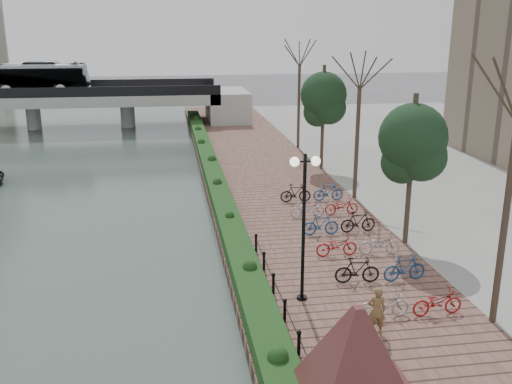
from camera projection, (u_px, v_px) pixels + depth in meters
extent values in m
cube|color=brown|center=(278.00, 197.00, 32.49)|extent=(8.00, 75.00, 0.50)
cube|color=#163E17|center=(215.00, 179.00, 34.21)|extent=(1.10, 56.00, 0.60)
cylinder|color=black|center=(299.00, 344.00, 16.27)|extent=(0.10, 0.10, 0.70)
cylinder|color=black|center=(285.00, 311.00, 18.17)|extent=(0.10, 0.10, 0.70)
cylinder|color=black|center=(273.00, 284.00, 20.07)|extent=(0.10, 0.10, 0.70)
cylinder|color=black|center=(264.00, 262.00, 21.97)|extent=(0.10, 0.10, 0.70)
cylinder|color=black|center=(256.00, 244.00, 23.87)|extent=(0.10, 0.10, 0.70)
pyramid|color=#431C1D|center=(356.00, 359.00, 13.40)|extent=(5.55, 5.55, 2.69)
cylinder|color=black|center=(304.00, 229.00, 19.06)|extent=(0.12, 0.12, 5.14)
cylinder|color=black|center=(305.00, 161.00, 18.41)|extent=(0.70, 0.06, 0.06)
sphere|color=white|center=(295.00, 162.00, 18.36)|extent=(0.32, 0.32, 0.32)
sphere|color=white|center=(316.00, 161.00, 18.47)|extent=(0.32, 0.32, 0.32)
imported|color=brown|center=(377.00, 310.00, 17.32)|extent=(0.60, 0.43, 1.55)
imported|color=#A0A1A4|center=(383.00, 305.00, 18.39)|extent=(0.60, 1.71, 0.90)
imported|color=black|center=(358.00, 271.00, 20.84)|extent=(0.47, 1.66, 1.00)
imported|color=maroon|center=(337.00, 246.00, 23.33)|extent=(0.60, 1.71, 0.90)
imported|color=navy|center=(321.00, 224.00, 25.78)|extent=(0.47, 1.66, 1.00)
imported|color=#A0A1A4|center=(307.00, 208.00, 28.27)|extent=(0.60, 1.71, 0.90)
imported|color=black|center=(295.00, 193.00, 30.72)|extent=(0.47, 1.66, 1.00)
imported|color=maroon|center=(436.00, 301.00, 18.65)|extent=(0.60, 1.71, 0.90)
imported|color=navy|center=(404.00, 268.00, 21.11)|extent=(0.47, 1.66, 1.00)
imported|color=#A0A1A4|center=(379.00, 244.00, 23.59)|extent=(0.60, 1.71, 0.90)
imported|color=black|center=(359.00, 222.00, 26.05)|extent=(0.47, 1.66, 1.00)
imported|color=maroon|center=(342.00, 206.00, 28.53)|extent=(0.60, 1.71, 0.90)
imported|color=navy|center=(328.00, 191.00, 30.99)|extent=(0.47, 1.66, 1.00)
cube|color=#ABACA6|center=(32.00, 99.00, 55.05)|extent=(36.00, 8.00, 1.00)
cube|color=black|center=(21.00, 93.00, 51.08)|extent=(36.00, 0.15, 0.90)
cube|color=black|center=(39.00, 85.00, 58.49)|extent=(36.00, 0.15, 0.90)
cylinder|color=#ABACA6|center=(33.00, 117.00, 55.53)|extent=(1.40, 1.40, 2.50)
cylinder|color=#ABACA6|center=(128.00, 115.00, 56.86)|extent=(1.40, 1.40, 2.50)
imported|color=silver|center=(31.00, 78.00, 54.52)|extent=(2.52, 10.77, 3.00)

